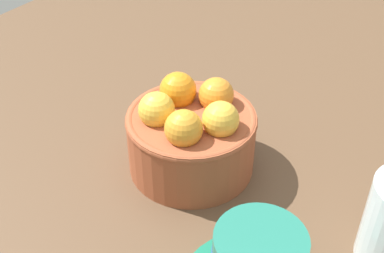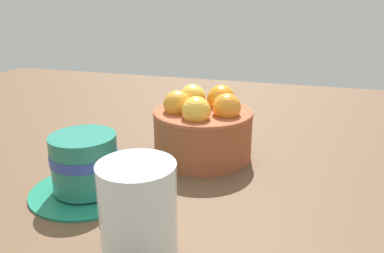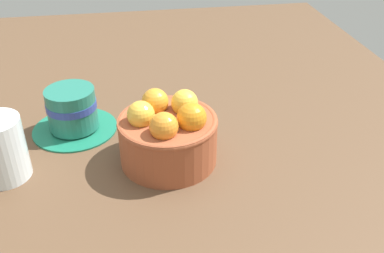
# 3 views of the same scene
# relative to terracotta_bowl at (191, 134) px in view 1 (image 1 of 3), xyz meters

# --- Properties ---
(ground_plane) EXTENTS (1.49, 1.04, 0.03)m
(ground_plane) POSITION_rel_terracotta_bowl_xyz_m (-0.00, -0.00, -0.06)
(ground_plane) COLOR brown
(terracotta_bowl) EXTENTS (0.15, 0.15, 0.10)m
(terracotta_bowl) POSITION_rel_terracotta_bowl_xyz_m (0.00, 0.00, 0.00)
(terracotta_bowl) COLOR #9E4C2D
(terracotta_bowl) RESTS_ON ground_plane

